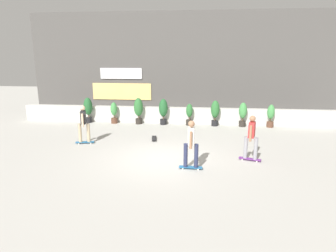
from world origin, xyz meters
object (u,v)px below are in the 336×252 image
Objects in this scene: potted_plant_2 at (138,109)px; potted_plant_6 at (243,113)px; skater_by_wall_right at (84,123)px; skateboard_near_camera at (154,138)px; potted_plant_5 at (215,111)px; potted_plant_4 at (189,114)px; potted_plant_0 at (88,108)px; potted_plant_3 at (163,110)px; potted_plant_1 at (114,112)px; skater_far_left at (251,136)px; skater_mid_plaza at (191,143)px; potted_plant_7 at (271,115)px.

potted_plant_6 is at bearing 0.00° from potted_plant_2.
skater_by_wall_right is 2.07× the size of skateboard_near_camera.
potted_plant_4 is at bearing 180.00° from potted_plant_5.
skateboard_near_camera is (4.29, -3.07, -0.77)m from potted_plant_0.
skateboard_near_camera is (2.94, 0.95, -0.88)m from skater_by_wall_right.
potted_plant_0 is 1.03× the size of potted_plant_5.
potted_plant_4 is (1.45, 0.00, -0.20)m from potted_plant_3.
potted_plant_3 is (4.34, 0.00, -0.00)m from potted_plant_0.
skateboard_near_camera is at bearing 17.89° from skater_by_wall_right.
potted_plant_2 reaches higher than potted_plant_0.
potted_plant_5 is (1.40, -0.00, 0.17)m from potted_plant_4.
potted_plant_0 is at bearing -180.00° from potted_plant_3.
potted_plant_5 is (7.19, 0.00, -0.03)m from potted_plant_0.
potted_plant_1 is 5.68m from potted_plant_5.
potted_plant_2 is 3.45m from skateboard_near_camera.
potted_plant_5 is 5.53m from skater_far_left.
skateboard_near_camera is (-4.38, -3.07, -0.67)m from potted_plant_6.
potted_plant_1 is at bearing 125.26° from skater_mid_plaza.
potted_plant_3 is at bearing -0.00° from potted_plant_1.
skater_by_wall_right is (-8.79, -4.02, 0.28)m from potted_plant_7.
potted_plant_2 is 0.87× the size of skater_far_left.
potted_plant_4 is at bearing 64.09° from skateboard_near_camera.
skater_mid_plaza is (-2.15, -1.07, 0.00)m from skater_far_left.
potted_plant_4 is 3.46m from skateboard_near_camera.
skater_by_wall_right is (-2.98, -4.02, 0.11)m from potted_plant_3.
potted_plant_1 is 0.98× the size of potted_plant_7.
potted_plant_6 is 0.78× the size of skater_by_wall_right.
potted_plant_0 reaches higher than potted_plant_7.
skater_far_left reaches higher than potted_plant_4.
potted_plant_5 is (5.68, -0.00, 0.16)m from potted_plant_1.
potted_plant_0 is 8.67m from potted_plant_6.
potted_plant_6 is 8.35m from skater_by_wall_right.
potted_plant_6 reaches higher than potted_plant_4.
potted_plant_1 is at bearing 180.00° from potted_plant_5.
potted_plant_4 is 0.91× the size of potted_plant_6.
potted_plant_3 is 2.85m from potted_plant_5.
potted_plant_1 is at bearing 87.76° from skater_by_wall_right.
skater_mid_plaza is (1.77, -6.49, 0.11)m from potted_plant_3.
potted_plant_3 is 5.81m from potted_plant_7.
potted_plant_6 is at bearing 0.00° from potted_plant_4.
skater_mid_plaza reaches higher than potted_plant_3.
potted_plant_4 is 0.86× the size of potted_plant_5.
skater_mid_plaza reaches higher than potted_plant_2.
skater_mid_plaza reaches higher than potted_plant_4.
potted_plant_7 is (4.36, -0.00, 0.03)m from potted_plant_4.
potted_plant_2 is at bearing 113.98° from skateboard_near_camera.
potted_plant_4 is at bearing -0.00° from potted_plant_1.
skater_by_wall_right is at bearing -126.58° from potted_plant_3.
potted_plant_5 is at bearing 46.67° from skateboard_near_camera.
skater_mid_plaza is at bearing -54.74° from potted_plant_1.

